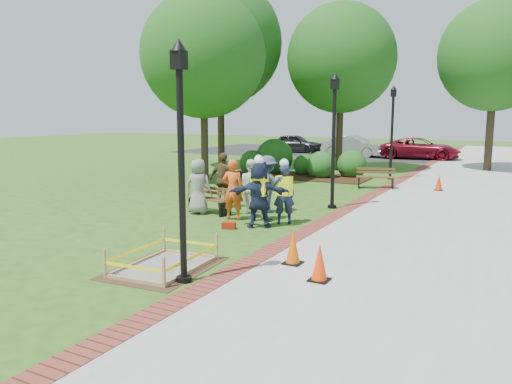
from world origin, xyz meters
The scene contains 35 objects.
ground centered at (0.00, 0.00, 0.00)m, with size 100.00×100.00×0.00m, color #285116.
sidewalk centered at (5.00, 10.00, 0.01)m, with size 6.00×60.00×0.02m, color #9E9E99.
brick_edging centered at (1.75, 10.00, 0.01)m, with size 0.50×60.00×0.03m, color maroon.
mulch_bed centered at (-3.00, 12.00, 0.02)m, with size 7.00×3.00×0.05m, color #381E0F.
parking_lot centered at (0.00, 27.00, 0.00)m, with size 36.00×12.00×0.01m, color black.
wet_concrete_pad centered at (0.44, -2.54, 0.23)m, with size 1.85×2.41×0.55m.
bench_near centered at (-1.76, 2.45, 0.25)m, with size 1.51×0.73×0.79m.
bench_far centered at (1.39, 9.86, 0.26)m, with size 1.60×0.91×0.82m.
cone_front centered at (3.41, -1.85, 0.34)m, with size 0.36×0.36×0.71m.
cone_back centered at (2.57, -1.13, 0.34)m, with size 0.36×0.36×0.71m.
cone_far centered at (3.74, 10.38, 0.32)m, with size 0.33×0.33×0.66m.
toolbox centered at (-0.18, 0.95, 0.09)m, with size 0.35×0.19×0.18m, color maroon.
lamp_near centered at (1.25, -3.00, 2.48)m, with size 0.28×0.28×4.26m.
lamp_mid centered at (1.25, 5.00, 2.48)m, with size 0.28×0.28×4.26m.
lamp_far centered at (1.25, 13.00, 2.48)m, with size 0.28×0.28×4.26m.
tree_left centered at (-5.75, 8.21, 5.43)m, with size 5.34×5.34×8.11m.
tree_back centered at (-2.05, 15.45, 5.81)m, with size 5.64×5.64×8.64m.
tree_right centered at (4.99, 18.79, 5.92)m, with size 5.67×5.67×8.77m.
tree_far centered at (-8.37, 13.79, 6.79)m, with size 6.74×6.74×10.17m.
shrub_a centered at (-5.34, 11.86, 0.00)m, with size 1.29×1.29×1.29m, color #1D4714.
shrub_b centered at (-4.50, 12.63, 0.00)m, with size 1.89×1.89×1.89m, color #1D4714.
shrub_c centered at (-1.73, 11.97, 0.00)m, with size 1.36×1.36×1.36m, color #1D4714.
shrub_d centered at (-0.54, 12.87, 0.00)m, with size 1.39×1.39×1.39m, color #1D4714.
shrub_e centered at (-2.91, 12.79, 0.00)m, with size 1.09×1.09×1.09m, color #1D4714.
casual_person_a centered at (-2.01, 2.25, 0.83)m, with size 0.59×0.44×1.67m.
casual_person_b centered at (-0.66, 2.00, 0.86)m, with size 0.62×0.46×1.73m.
casual_person_c centered at (-0.60, 3.01, 0.83)m, with size 0.62×0.54×1.66m.
casual_person_d centered at (-1.85, 3.44, 0.89)m, with size 0.57×0.37×1.77m.
casual_person_e centered at (-0.28, 3.43, 0.87)m, with size 0.58×0.39×1.74m.
hivis_worker_a centered at (0.44, 1.50, 0.94)m, with size 0.66×0.57×1.91m.
hivis_worker_b centered at (0.83, 2.20, 0.90)m, with size 0.63×0.56×1.80m.
hivis_worker_c centered at (0.01, 2.29, 0.92)m, with size 0.55×0.36×1.86m.
parked_car_a centered at (-8.89, 25.48, 0.00)m, with size 4.73×2.06×1.54m, color black.
parked_car_b centered at (-3.88, 24.14, 0.00)m, with size 4.82×2.10×1.57m, color #97979B.
parked_car_c centered at (0.62, 24.23, 0.00)m, with size 4.68×2.03×1.52m, color maroon.
Camera 1 is at (6.45, -10.04, 3.01)m, focal length 35.00 mm.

